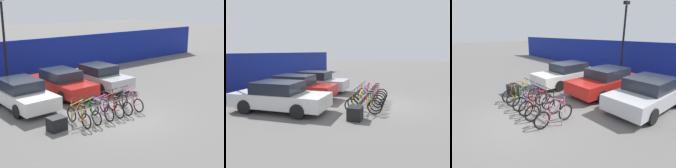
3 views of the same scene
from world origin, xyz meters
The scene contains 13 objects.
ground_plane centered at (0.00, 0.00, 0.00)m, with size 120.00×120.00×0.00m, color #605E5B.
hoarding_wall centered at (0.00, 9.50, 1.31)m, with size 36.00×0.16×2.63m, color navy.
bike_rack centered at (-0.46, 0.68, 0.48)m, with size 3.55×0.04×0.57m.
bicycle_orange centered at (-1.97, 0.53, 0.38)m, with size 0.68×1.71×1.05m.
bicycle_green centered at (-1.43, 0.53, 0.38)m, with size 0.68×1.71×1.05m.
bicycle_purple centered at (-0.76, 0.53, 0.38)m, with size 0.68×1.71×1.05m.
bicycle_red centered at (-0.17, 0.53, 0.38)m, with size 0.68×1.71×1.05m.
bicycle_black centered at (0.35, 0.53, 0.38)m, with size 0.68×1.71×1.05m.
bicycle_pink centered at (1.04, 0.53, 0.38)m, with size 0.68×1.71×1.05m.
car_white centered at (-2.70, 4.27, 0.69)m, with size 1.91×4.47×1.40m.
car_red centered at (-0.06, 4.82, 0.69)m, with size 1.91×4.49×1.40m.
car_silver centered at (2.42, 4.59, 0.69)m, with size 1.91×4.25×1.40m.
cargo_crate centered at (-2.94, 0.66, 0.28)m, with size 0.70×0.56×0.55m, color black.
Camera 2 is at (-11.36, -1.16, 2.77)m, focal length 35.00 mm.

